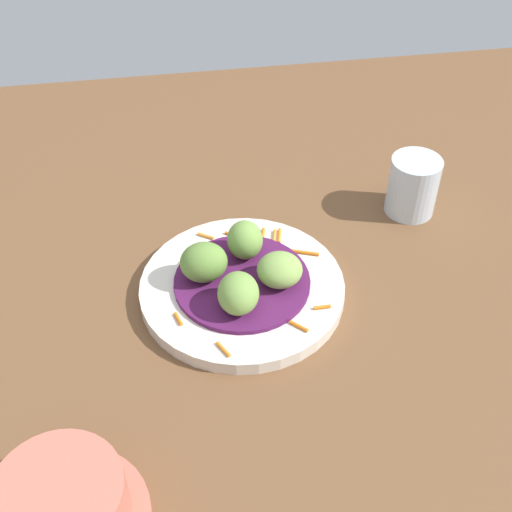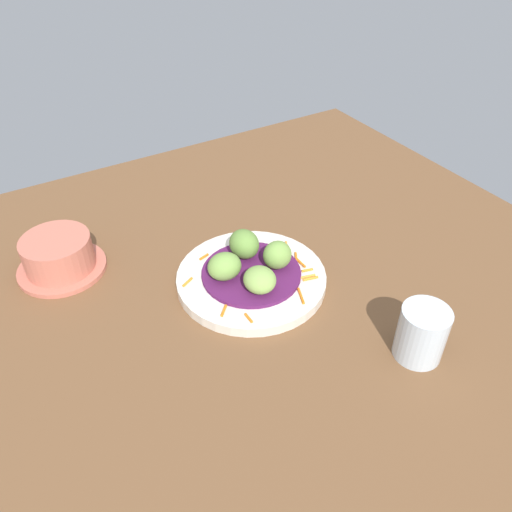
% 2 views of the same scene
% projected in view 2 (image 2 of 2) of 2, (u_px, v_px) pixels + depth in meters
% --- Properties ---
extents(table_surface, '(1.10, 1.10, 0.02)m').
position_uv_depth(table_surface, '(274.00, 303.00, 0.80)').
color(table_surface, brown).
rests_on(table_surface, ground).
extents(main_plate, '(0.24, 0.24, 0.02)m').
position_uv_depth(main_plate, '(251.00, 279.00, 0.82)').
color(main_plate, silver).
rests_on(main_plate, table_surface).
extents(cabbage_bed, '(0.16, 0.16, 0.01)m').
position_uv_depth(cabbage_bed, '(251.00, 273.00, 0.81)').
color(cabbage_bed, '#51194C').
rests_on(cabbage_bed, main_plate).
extents(carrot_garnish, '(0.18, 0.20, 0.00)m').
position_uv_depth(carrot_garnish, '(275.00, 277.00, 0.81)').
color(carrot_garnish, orange).
rests_on(carrot_garnish, main_plate).
extents(guac_scoop_left, '(0.05, 0.06, 0.04)m').
position_uv_depth(guac_scoop_left, '(224.00, 266.00, 0.79)').
color(guac_scoop_left, '#759E47').
rests_on(guac_scoop_left, cabbage_bed).
extents(guac_scoop_center, '(0.06, 0.05, 0.04)m').
position_uv_depth(guac_scoop_center, '(260.00, 280.00, 0.77)').
color(guac_scoop_center, '#84A851').
rests_on(guac_scoop_center, cabbage_bed).
extents(guac_scoop_right, '(0.04, 0.05, 0.05)m').
position_uv_depth(guac_scoop_right, '(277.00, 255.00, 0.81)').
color(guac_scoop_right, '#759E47').
rests_on(guac_scoop_right, cabbage_bed).
extents(guac_scoop_back, '(0.06, 0.05, 0.05)m').
position_uv_depth(guac_scoop_back, '(243.00, 244.00, 0.83)').
color(guac_scoop_back, olive).
rests_on(guac_scoop_back, cabbage_bed).
extents(terracotta_bowl, '(0.14, 0.14, 0.06)m').
position_uv_depth(terracotta_bowl, '(59.00, 256.00, 0.83)').
color(terracotta_bowl, '#C66B56').
rests_on(terracotta_bowl, table_surface).
extents(water_glass, '(0.07, 0.07, 0.08)m').
position_uv_depth(water_glass, '(422.00, 333.00, 0.69)').
color(water_glass, silver).
rests_on(water_glass, table_surface).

